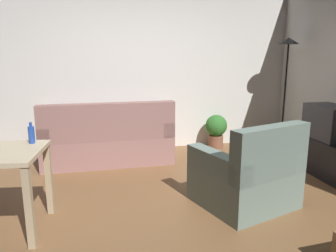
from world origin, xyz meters
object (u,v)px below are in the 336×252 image
couch (108,142)px  potted_plant (216,129)px  armchair (248,177)px  bottle_blue (31,134)px  torchiere_lamp (287,64)px  tv_stand (325,156)px  tv (329,122)px

couch → potted_plant: couch is taller
armchair → bottle_blue: bottle_blue is taller
torchiere_lamp → armchair: bearing=-129.9°
armchair → tv_stand: bearing=-173.7°
couch → torchiere_lamp: bearing=179.0°
potted_plant → bottle_blue: 3.22m
tv_stand → bottle_blue: bottle_blue is taller
tv → bottle_blue: bottle_blue is taller
tv_stand → torchiere_lamp: torchiere_lamp is taller
tv_stand → potted_plant: bearing=34.9°
torchiere_lamp → bottle_blue: (-3.57, -1.51, -0.57)m
couch → bottle_blue: bearing=63.8°
torchiere_lamp → tv: bearing=-89.8°
potted_plant → bottle_blue: bottle_blue is taller
couch → bottle_blue: (-0.77, -1.56, 0.54)m
armchair → bottle_blue: 2.20m
tv_stand → tv: size_ratio=1.83×
armchair → bottle_blue: (-2.13, 0.21, 0.52)m
tv_stand → armchair: size_ratio=0.99×
torchiere_lamp → armchair: 2.50m
couch → tv: (2.81, -1.13, 0.39)m
couch → armchair: bearing=127.5°
tv_stand → tv: bearing=-90.0°
couch → armchair: size_ratio=1.66×
couch → tv_stand: size_ratio=1.69×
couch → tv_stand: couch is taller
tv_stand → armchair: armchair is taller
armchair → couch: bearing=-70.3°
potted_plant → armchair: 2.13m
torchiere_lamp → armchair: size_ratio=1.62×
tv → potted_plant: size_ratio=1.05×
tv → bottle_blue: size_ratio=2.98×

